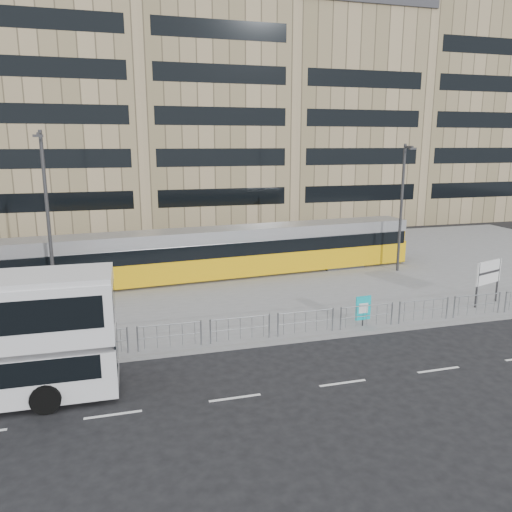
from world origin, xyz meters
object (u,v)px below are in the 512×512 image
object	(u,v)px
tram	(220,253)
station_sign	(488,274)
pedestrian	(25,321)
traffic_light_west	(32,314)
lamp_post_west	(48,214)
ad_panel	(363,308)
lamp_post_east	(402,203)

from	to	relation	value
tram	station_sign	size ratio (longest dim) A/B	11.18
pedestrian	traffic_light_west	distance (m)	3.12
tram	lamp_post_west	distance (m)	10.67
pedestrian	traffic_light_west	size ratio (longest dim) A/B	0.51
ad_panel	lamp_post_west	xyz separation A→B (m)	(-14.09, 6.78, 4.02)
traffic_light_west	lamp_post_west	bearing A→B (deg)	72.55
ad_panel	pedestrian	xyz separation A→B (m)	(-14.85, 2.56, -0.04)
pedestrian	traffic_light_west	xyz separation A→B (m)	(0.76, -2.79, 1.18)
pedestrian	ad_panel	bearing A→B (deg)	-112.46
ad_panel	lamp_post_east	bearing A→B (deg)	47.38
station_sign	lamp_post_east	size ratio (longest dim) A/B	0.29
pedestrian	lamp_post_east	size ratio (longest dim) A/B	0.19
ad_panel	traffic_light_west	bearing A→B (deg)	177.63
lamp_post_west	lamp_post_east	xyz separation A→B (m)	(21.17, 1.88, -0.34)
ad_panel	lamp_post_east	distance (m)	11.77
traffic_light_west	lamp_post_west	size ratio (longest dim) A/B	0.35
station_sign	ad_panel	world-z (taller)	station_sign
tram	ad_panel	xyz separation A→B (m)	(4.61, -10.41, -0.72)
lamp_post_west	lamp_post_east	world-z (taller)	lamp_post_west
pedestrian	lamp_post_east	xyz separation A→B (m)	(21.93, 6.10, 3.72)
station_sign	ad_panel	distance (m)	7.87
tram	station_sign	distance (m)	15.47
ad_panel	lamp_post_west	world-z (taller)	lamp_post_west
tram	traffic_light_west	bearing A→B (deg)	-136.58
ad_panel	lamp_post_east	xyz separation A→B (m)	(7.08, 8.66, 3.68)
station_sign	lamp_post_west	size ratio (longest dim) A/B	0.26
traffic_light_west	lamp_post_east	world-z (taller)	lamp_post_east
pedestrian	lamp_post_east	world-z (taller)	lamp_post_east
tram	lamp_post_east	world-z (taller)	lamp_post_east
station_sign	lamp_post_east	bearing A→B (deg)	76.94
station_sign	lamp_post_east	world-z (taller)	lamp_post_east
tram	traffic_light_west	xyz separation A→B (m)	(-9.49, -10.65, 0.42)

